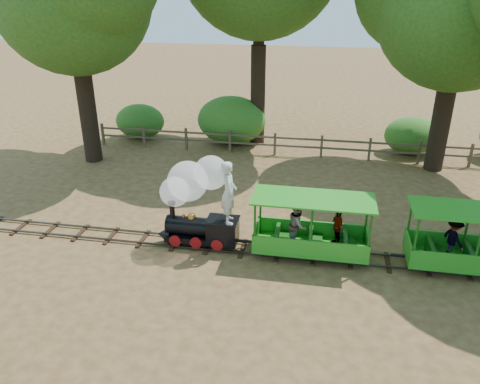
% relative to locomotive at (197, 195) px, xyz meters
% --- Properties ---
extents(ground, '(90.00, 90.00, 0.00)m').
position_rel_locomotive_xyz_m(ground, '(2.30, -0.06, -1.58)').
color(ground, olive).
rests_on(ground, ground).
extents(track, '(22.00, 1.00, 0.10)m').
position_rel_locomotive_xyz_m(track, '(2.30, -0.06, -1.51)').
color(track, '#3F3D3A').
rests_on(track, ground).
extents(locomotive, '(2.45, 1.13, 2.75)m').
position_rel_locomotive_xyz_m(locomotive, '(0.00, 0.00, 0.00)').
color(locomotive, black).
rests_on(locomotive, ground).
extents(carriage_front, '(3.23, 1.32, 1.68)m').
position_rel_locomotive_xyz_m(carriage_front, '(3.16, -0.06, -0.81)').
color(carriage_front, green).
rests_on(carriage_front, track).
extents(carriage_rear, '(3.23, 1.32, 1.68)m').
position_rel_locomotive_xyz_m(carriage_rear, '(7.35, -0.06, -0.81)').
color(carriage_rear, green).
rests_on(carriage_rear, track).
extents(fence, '(18.10, 0.10, 1.00)m').
position_rel_locomotive_xyz_m(fence, '(2.30, 7.94, -1.00)').
color(fence, brown).
rests_on(fence, ground).
extents(shrub_west, '(2.36, 1.81, 1.63)m').
position_rel_locomotive_xyz_m(shrub_west, '(-5.36, 9.24, -0.76)').
color(shrub_west, '#2D6B1E').
rests_on(shrub_west, ground).
extents(shrub_mid_w, '(3.18, 2.44, 2.20)m').
position_rel_locomotive_xyz_m(shrub_mid_w, '(-0.88, 9.24, -0.48)').
color(shrub_mid_w, '#2D6B1E').
rests_on(shrub_mid_w, ground).
extents(shrub_mid_e, '(2.34, 1.80, 1.62)m').
position_rel_locomotive_xyz_m(shrub_mid_e, '(7.14, 9.24, -0.77)').
color(shrub_mid_e, '#2D6B1E').
rests_on(shrub_mid_e, ground).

